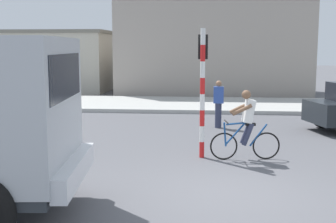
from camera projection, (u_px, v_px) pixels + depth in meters
ground_plane at (225, 194)px, 8.42m from camera, size 120.00×120.00×0.00m
sidewalk_far at (216, 105)px, 20.86m from camera, size 80.00×5.00×0.16m
cyclist at (246, 125)px, 10.91m from camera, size 1.72×0.53×1.72m
traffic_light_pole at (203, 75)px, 11.03m from camera, size 0.24×0.43×3.20m
pedestrian_near_kerb at (218, 103)px, 15.25m from camera, size 0.34×0.22×1.62m
building_corner_left at (32, 61)px, 28.77m from camera, size 10.40×6.01×3.74m
building_mid_block at (213, 41)px, 26.19m from camera, size 10.95×5.64×6.22m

